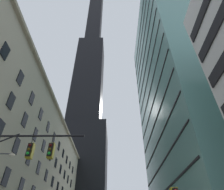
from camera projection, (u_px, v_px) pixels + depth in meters
The scene contains 4 objects.
station_building at pixel (12, 164), 38.38m from camera, with size 14.18×74.70×28.21m.
dark_skyscraper at pixel (87, 100), 105.86m from camera, with size 23.32×23.32×212.61m.
glass_office_midrise at pixel (191, 89), 42.82m from camera, with size 18.99×31.38×58.14m.
traffic_signal_mast at pixel (8, 164), 12.43m from camera, with size 8.03×0.63×7.69m.
Camera 1 is at (2.81, -7.41, 1.53)m, focal length 30.36 mm.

